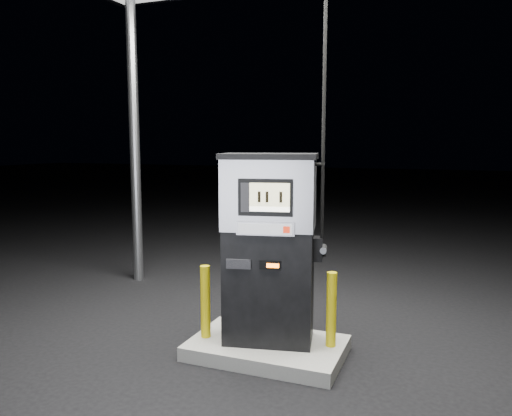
% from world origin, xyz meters
% --- Properties ---
extents(ground, '(80.00, 80.00, 0.00)m').
position_xyz_m(ground, '(0.00, 0.00, 0.00)').
color(ground, black).
rests_on(ground, ground).
extents(pump_island, '(1.60, 1.00, 0.15)m').
position_xyz_m(pump_island, '(0.00, 0.00, 0.07)').
color(pump_island, slate).
rests_on(pump_island, ground).
extents(fuel_dispenser, '(1.14, 0.78, 4.10)m').
position_xyz_m(fuel_dispenser, '(0.01, 0.04, 1.17)').
color(fuel_dispenser, black).
rests_on(fuel_dispenser, pump_island).
extents(bollard_left, '(0.14, 0.14, 0.79)m').
position_xyz_m(bollard_left, '(-0.66, -0.13, 0.54)').
color(bollard_left, '#D3BD0B').
rests_on(bollard_left, pump_island).
extents(bollard_right, '(0.13, 0.13, 0.78)m').
position_xyz_m(bollard_right, '(0.65, 0.13, 0.54)').
color(bollard_right, '#D3BD0B').
rests_on(bollard_right, pump_island).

